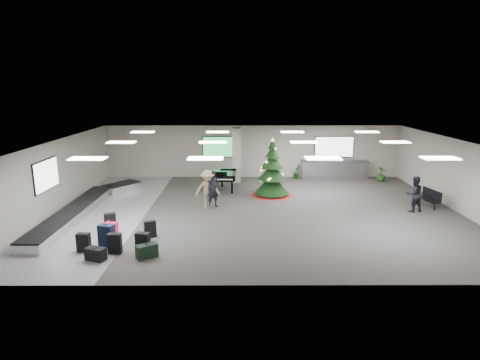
{
  "coord_description": "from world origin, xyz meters",
  "views": [
    {
      "loc": [
        -0.88,
        -17.43,
        5.54
      ],
      "look_at": [
        -0.81,
        1.0,
        1.21
      ],
      "focal_mm": 30.0,
      "sensor_mm": 36.0,
      "label": 1
    }
  ],
  "objects_px": {
    "pink_suitcase": "(112,231)",
    "christmas_tree": "(272,176)",
    "bench": "(430,197)",
    "traveler_a": "(213,189)",
    "potted_plant_right": "(381,174)",
    "baggage_carousel": "(84,207)",
    "traveler_bench": "(414,194)",
    "service_counter": "(334,169)",
    "traveler_b": "(208,189)",
    "grand_piano": "(221,175)",
    "potted_plant_left": "(297,172)"
  },
  "relations": [
    {
      "from": "grand_piano",
      "to": "traveler_a",
      "type": "xyz_separation_m",
      "value": [
        -0.23,
        -3.11,
        0.05
      ]
    },
    {
      "from": "grand_piano",
      "to": "traveler_bench",
      "type": "bearing_deg",
      "value": -21.97
    },
    {
      "from": "grand_piano",
      "to": "traveler_bench",
      "type": "distance_m",
      "value": 9.62
    },
    {
      "from": "service_counter",
      "to": "traveler_b",
      "type": "height_order",
      "value": "traveler_b"
    },
    {
      "from": "traveler_b",
      "to": "traveler_a",
      "type": "bearing_deg",
      "value": 13.11
    },
    {
      "from": "traveler_bench",
      "to": "pink_suitcase",
      "type": "bearing_deg",
      "value": 1.9
    },
    {
      "from": "pink_suitcase",
      "to": "potted_plant_left",
      "type": "bearing_deg",
      "value": 64.88
    },
    {
      "from": "pink_suitcase",
      "to": "traveler_a",
      "type": "relative_size",
      "value": 0.4
    },
    {
      "from": "bench",
      "to": "traveler_a",
      "type": "distance_m",
      "value": 10.12
    },
    {
      "from": "christmas_tree",
      "to": "traveler_b",
      "type": "xyz_separation_m",
      "value": [
        -3.16,
        -2.22,
        -0.14
      ]
    },
    {
      "from": "baggage_carousel",
      "to": "pink_suitcase",
      "type": "xyz_separation_m",
      "value": [
        2.29,
        -3.44,
        0.13
      ]
    },
    {
      "from": "grand_piano",
      "to": "traveler_b",
      "type": "relative_size",
      "value": 1.16
    },
    {
      "from": "baggage_carousel",
      "to": "traveler_a",
      "type": "bearing_deg",
      "value": 6.6
    },
    {
      "from": "bench",
      "to": "potted_plant_left",
      "type": "bearing_deg",
      "value": 120.62
    },
    {
      "from": "baggage_carousel",
      "to": "traveler_b",
      "type": "relative_size",
      "value": 5.43
    },
    {
      "from": "grand_piano",
      "to": "potted_plant_left",
      "type": "bearing_deg",
      "value": 33.3
    },
    {
      "from": "baggage_carousel",
      "to": "potted_plant_left",
      "type": "distance_m",
      "value": 12.42
    },
    {
      "from": "baggage_carousel",
      "to": "traveler_b",
      "type": "xyz_separation_m",
      "value": [
        5.53,
        0.57,
        0.68
      ]
    },
    {
      "from": "traveler_b",
      "to": "traveler_bench",
      "type": "relative_size",
      "value": 1.1
    },
    {
      "from": "pink_suitcase",
      "to": "bench",
      "type": "relative_size",
      "value": 0.5
    },
    {
      "from": "christmas_tree",
      "to": "baggage_carousel",
      "type": "bearing_deg",
      "value": -162.19
    },
    {
      "from": "traveler_bench",
      "to": "potted_plant_left",
      "type": "xyz_separation_m",
      "value": [
        -4.31,
        6.63,
        -0.38
      ]
    },
    {
      "from": "baggage_carousel",
      "to": "traveler_a",
      "type": "relative_size",
      "value": 5.52
    },
    {
      "from": "baggage_carousel",
      "to": "bench",
      "type": "xyz_separation_m",
      "value": [
        15.89,
        0.64,
        0.26
      ]
    },
    {
      "from": "traveler_b",
      "to": "potted_plant_left",
      "type": "bearing_deg",
      "value": 41.55
    },
    {
      "from": "traveler_bench",
      "to": "traveler_a",
      "type": "bearing_deg",
      "value": -17.74
    },
    {
      "from": "service_counter",
      "to": "traveler_b",
      "type": "relative_size",
      "value": 2.27
    },
    {
      "from": "christmas_tree",
      "to": "service_counter",
      "type": "bearing_deg",
      "value": 43.52
    },
    {
      "from": "pink_suitcase",
      "to": "grand_piano",
      "type": "height_order",
      "value": "grand_piano"
    },
    {
      "from": "traveler_bench",
      "to": "potted_plant_right",
      "type": "bearing_deg",
      "value": -109.06
    },
    {
      "from": "bench",
      "to": "traveler_a",
      "type": "height_order",
      "value": "traveler_a"
    },
    {
      "from": "grand_piano",
      "to": "baggage_carousel",
      "type": "bearing_deg",
      "value": -146.41
    },
    {
      "from": "christmas_tree",
      "to": "traveler_b",
      "type": "bearing_deg",
      "value": -144.85
    },
    {
      "from": "traveler_b",
      "to": "potted_plant_right",
      "type": "height_order",
      "value": "traveler_b"
    },
    {
      "from": "christmas_tree",
      "to": "grand_piano",
      "type": "distance_m",
      "value": 2.86
    },
    {
      "from": "baggage_carousel",
      "to": "service_counter",
      "type": "distance_m",
      "value": 14.5
    },
    {
      "from": "traveler_a",
      "to": "traveler_b",
      "type": "relative_size",
      "value": 0.98
    },
    {
      "from": "pink_suitcase",
      "to": "grand_piano",
      "type": "distance_m",
      "value": 8.13
    },
    {
      "from": "service_counter",
      "to": "potted_plant_right",
      "type": "bearing_deg",
      "value": -18.42
    },
    {
      "from": "traveler_b",
      "to": "potted_plant_left",
      "type": "xyz_separation_m",
      "value": [
        5.0,
        6.02,
        -0.46
      ]
    },
    {
      "from": "traveler_a",
      "to": "potted_plant_right",
      "type": "distance_m",
      "value": 10.98
    },
    {
      "from": "baggage_carousel",
      "to": "traveler_bench",
      "type": "relative_size",
      "value": 5.95
    },
    {
      "from": "grand_piano",
      "to": "bench",
      "type": "height_order",
      "value": "grand_piano"
    },
    {
      "from": "christmas_tree",
      "to": "traveler_a",
      "type": "xyz_separation_m",
      "value": [
        -2.9,
        -2.12,
        -0.16
      ]
    },
    {
      "from": "bench",
      "to": "christmas_tree",
      "type": "bearing_deg",
      "value": 151.91
    },
    {
      "from": "potted_plant_right",
      "to": "baggage_carousel",
      "type": "bearing_deg",
      "value": -159.2
    },
    {
      "from": "potted_plant_left",
      "to": "baggage_carousel",
      "type": "bearing_deg",
      "value": -147.98
    },
    {
      "from": "pink_suitcase",
      "to": "christmas_tree",
      "type": "height_order",
      "value": "christmas_tree"
    },
    {
      "from": "traveler_a",
      "to": "potted_plant_left",
      "type": "bearing_deg",
      "value": 15.67
    },
    {
      "from": "bench",
      "to": "potted_plant_right",
      "type": "distance_m",
      "value": 5.25
    }
  ]
}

